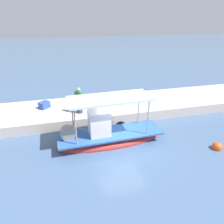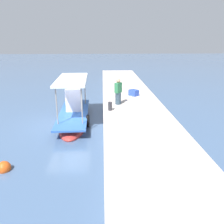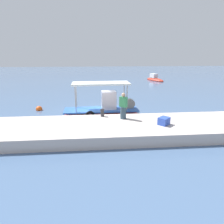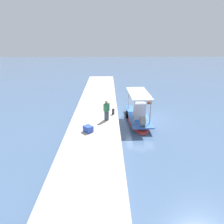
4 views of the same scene
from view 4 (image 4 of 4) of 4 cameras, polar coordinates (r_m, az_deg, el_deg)
ground_plane at (r=20.07m, az=7.62°, el=-1.80°), size 120.00×120.00×0.00m
dock_quay at (r=19.75m, az=-4.28°, el=-0.99°), size 36.00×3.98×0.68m
main_fishing_boat at (r=19.24m, az=6.97°, el=-1.30°), size 6.03×1.95×3.00m
fisherman_near_bollard at (r=17.56m, az=-1.48°, el=0.20°), size 0.54×0.53×1.70m
mooring_bollard at (r=19.00m, az=0.31°, el=0.12°), size 0.24×0.24×0.52m
cargo_crate at (r=15.74m, az=-6.41°, el=-4.49°), size 0.82×0.81×0.45m
marker_buoy at (r=24.80m, az=10.04°, el=2.59°), size 0.54×0.54×0.54m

